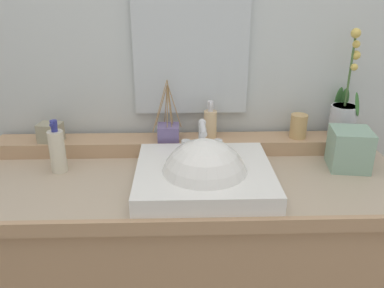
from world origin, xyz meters
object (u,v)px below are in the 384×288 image
(sink_basin, at_px, (204,180))
(potted_plant, at_px, (344,113))
(tissue_box, at_px, (349,149))
(tumbler_cup, at_px, (299,126))
(trinket_box, at_px, (50,133))
(soap_dispenser, at_px, (210,123))
(reed_diffuser, at_px, (168,132))
(lotion_bottle, at_px, (57,150))

(sink_basin, bearing_deg, potted_plant, 27.97)
(tissue_box, bearing_deg, tumbler_cup, 132.01)
(sink_basin, xyz_separation_m, trinket_box, (-0.55, 0.26, 0.07))
(soap_dispenser, bearing_deg, reed_diffuser, -172.19)
(potted_plant, xyz_separation_m, soap_dispenser, (-0.50, 0.00, -0.03))
(tumbler_cup, distance_m, reed_diffuser, 0.49)
(soap_dispenser, relative_size, tumbler_cup, 1.57)
(sink_basin, xyz_separation_m, lotion_bottle, (-0.49, 0.12, 0.05))
(reed_diffuser, height_order, trinket_box, reed_diffuser)
(tissue_box, bearing_deg, potted_plant, 78.86)
(sink_basin, relative_size, lotion_bottle, 2.34)
(tissue_box, bearing_deg, lotion_bottle, 179.98)
(potted_plant, distance_m, soap_dispenser, 0.50)
(lotion_bottle, relative_size, tissue_box, 1.32)
(sink_basin, height_order, reed_diffuser, reed_diffuser)
(trinket_box, bearing_deg, reed_diffuser, 10.49)
(sink_basin, distance_m, lotion_bottle, 0.51)
(sink_basin, relative_size, trinket_box, 5.31)
(reed_diffuser, distance_m, tissue_box, 0.64)
(soap_dispenser, relative_size, lotion_bottle, 0.77)
(potted_plant, distance_m, tumbler_cup, 0.18)
(lotion_bottle, xyz_separation_m, tissue_box, (0.99, -0.00, -0.01))
(soap_dispenser, xyz_separation_m, tumbler_cup, (0.33, -0.01, -0.01))
(sink_basin, bearing_deg, tumbler_cup, 36.77)
(reed_diffuser, height_order, lotion_bottle, reed_diffuser)
(tumbler_cup, height_order, tissue_box, tumbler_cup)
(soap_dispenser, relative_size, tissue_box, 1.01)
(lotion_bottle, bearing_deg, potted_plant, 8.97)
(tumbler_cup, distance_m, tissue_box, 0.21)
(sink_basin, relative_size, soap_dispenser, 3.05)
(reed_diffuser, bearing_deg, lotion_bottle, -158.84)
(soap_dispenser, relative_size, reed_diffuser, 0.62)
(potted_plant, height_order, reed_diffuser, potted_plant)
(trinket_box, relative_size, tissue_box, 0.58)
(sink_basin, relative_size, potted_plant, 1.07)
(trinket_box, xyz_separation_m, lotion_bottle, (0.06, -0.14, -0.01))
(reed_diffuser, distance_m, lotion_bottle, 0.40)
(lotion_bottle, distance_m, tissue_box, 0.99)
(tumbler_cup, relative_size, trinket_box, 1.11)
(potted_plant, height_order, lotion_bottle, potted_plant)
(soap_dispenser, distance_m, tissue_box, 0.50)
(potted_plant, height_order, tumbler_cup, potted_plant)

